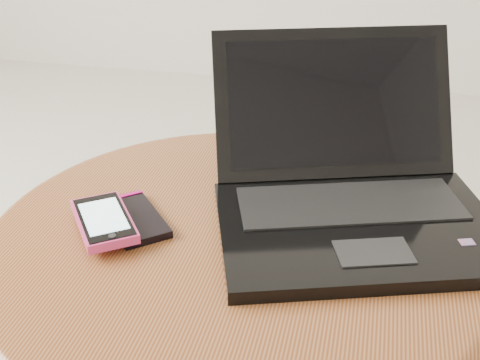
# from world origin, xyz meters

# --- Properties ---
(table) EXTENTS (0.61, 0.61, 0.48)m
(table) POSITION_xyz_m (-0.05, 0.09, 0.38)
(table) COLOR #4E2112
(table) RESTS_ON ground
(laptop) EXTENTS (0.41, 0.41, 0.19)m
(laptop) POSITION_xyz_m (0.08, 0.17, 0.52)
(laptop) COLOR black
(laptop) RESTS_ON table
(phone_black) EXTENTS (0.12, 0.12, 0.01)m
(phone_black) POSITION_xyz_m (-0.18, 0.09, 0.49)
(phone_black) COLOR black
(phone_black) RESTS_ON table
(phone_pink) EXTENTS (0.11, 0.12, 0.01)m
(phone_pink) POSITION_xyz_m (-0.21, 0.06, 0.50)
(phone_pink) COLOR #CE3470
(phone_pink) RESTS_ON phone_black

